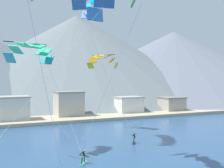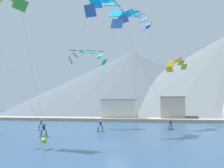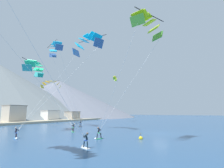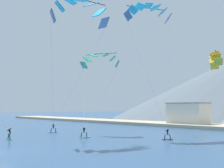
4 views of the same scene
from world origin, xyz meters
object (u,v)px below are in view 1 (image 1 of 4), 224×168
(parafoil_kite_distant_low_drift, at_px, (102,60))
(kitesurfer_mid_center, at_px, (134,140))
(parafoil_kite_far_left, at_px, (30,51))
(parafoil_kite_mid_center, at_px, (83,3))
(kitesurfer_far_left, at_px, (84,159))

(parafoil_kite_distant_low_drift, bearing_deg, kitesurfer_mid_center, -90.94)
(kitesurfer_mid_center, relative_size, parafoil_kite_far_left, 0.13)
(kitesurfer_mid_center, bearing_deg, parafoil_kite_far_left, -179.72)
(parafoil_kite_mid_center, height_order, parafoil_kite_distant_low_drift, parafoil_kite_mid_center)
(kitesurfer_mid_center, bearing_deg, parafoil_kite_distant_low_drift, 89.06)
(kitesurfer_far_left, relative_size, parafoil_kite_far_left, 0.13)
(kitesurfer_far_left, height_order, parafoil_kite_mid_center, parafoil_kite_mid_center)
(kitesurfer_mid_center, height_order, parafoil_kite_mid_center, parafoil_kite_mid_center)
(parafoil_kite_mid_center, bearing_deg, parafoil_kite_far_left, -156.54)
(parafoil_kite_mid_center, xyz_separation_m, parafoil_kite_distant_low_drift, (6.94, 9.06, -7.86))
(kitesurfer_far_left, bearing_deg, parafoil_kite_mid_center, 71.30)
(parafoil_kite_mid_center, bearing_deg, kitesurfer_far_left, -108.70)
(kitesurfer_mid_center, bearing_deg, kitesurfer_far_left, -146.21)
(kitesurfer_mid_center, height_order, parafoil_kite_distant_low_drift, parafoil_kite_distant_low_drift)
(kitesurfer_mid_center, distance_m, kitesurfer_far_left, 12.32)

